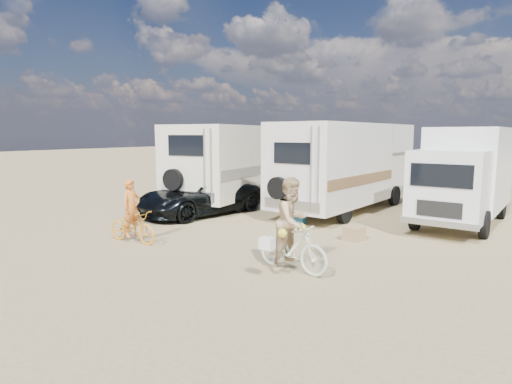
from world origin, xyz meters
The scene contains 11 objects.
ground centered at (0.00, 0.00, 0.00)m, with size 140.00×140.00×0.00m, color tan.
rv_main centered at (-0.15, 7.47, 1.70)m, with size 2.50×7.73×3.39m, color silver, non-canonical shape.
rv_left centered at (-4.96, 7.07, 1.67)m, with size 2.75×8.01×3.34m, color beige, non-canonical shape.
box_truck centered at (4.07, 7.06, 1.61)m, with size 2.18×6.11×3.21m, color white, non-canonical shape.
dark_suv centered at (-4.48, 3.73, 0.69)m, with size 2.28×4.94×1.37m, color black.
bike_man centered at (-3.39, -0.51, 0.45)m, with size 0.59×1.70×0.89m, color orange.
bike_woman centered at (1.53, -0.40, 0.55)m, with size 0.52×1.84×1.10m, color beige.
rider_man centered at (-3.39, -0.51, 0.80)m, with size 0.58×0.38×1.59m, color orange.
rider_woman centered at (1.53, -0.40, 0.95)m, with size 0.92×0.72×1.90m, color tan.
cooler centered at (-0.59, 4.11, 0.21)m, with size 0.54×0.39×0.43m, color #1A577F.
crate centered at (1.77, 2.98, 0.20)m, with size 0.49×0.49×0.40m, color #9B7853.
Camera 1 is at (5.64, -8.46, 3.00)m, focal length 29.73 mm.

